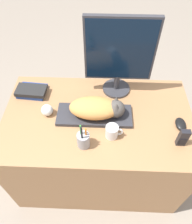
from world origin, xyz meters
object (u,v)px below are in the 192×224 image
(phone, at_px, (183,138))
(pen_cup, at_px, (83,140))
(monitor, at_px, (120,54))
(baseball, at_px, (47,110))
(coffee_mug, at_px, (112,132))
(cat, at_px, (99,108))
(book_stack, at_px, (32,91))
(keyboard, at_px, (94,115))
(computer_mouse, at_px, (181,124))

(phone, bearing_deg, pen_cup, -177.01)
(monitor, bearing_deg, baseball, -151.39)
(pen_cup, bearing_deg, phone, 2.99)
(monitor, xyz_separation_m, coffee_mug, (-0.03, -0.39, -0.25))
(cat, bearing_deg, coffee_mug, -59.20)
(phone, distance_m, book_stack, 1.00)
(keyboard, height_order, cat, cat)
(coffee_mug, bearing_deg, keyboard, 127.92)
(computer_mouse, height_order, phone, phone)
(cat, height_order, book_stack, cat)
(keyboard, distance_m, baseball, 0.30)
(pen_cup, xyz_separation_m, phone, (0.55, 0.03, 0.01))
(monitor, height_order, phone, monitor)
(pen_cup, bearing_deg, book_stack, 134.06)
(keyboard, relative_size, computer_mouse, 4.76)
(cat, height_order, monitor, monitor)
(computer_mouse, relative_size, pen_cup, 0.52)
(monitor, distance_m, computer_mouse, 0.56)
(monitor, xyz_separation_m, book_stack, (-0.58, -0.06, -0.27))
(computer_mouse, distance_m, book_stack, 0.99)
(keyboard, bearing_deg, book_stack, 156.75)
(keyboard, relative_size, cat, 1.39)
(monitor, height_order, coffee_mug, monitor)
(pen_cup, distance_m, phone, 0.55)
(coffee_mug, xyz_separation_m, book_stack, (-0.55, 0.33, -0.02))
(computer_mouse, xyz_separation_m, phone, (-0.03, -0.13, 0.05))
(computer_mouse, height_order, baseball, baseball)
(baseball, xyz_separation_m, book_stack, (-0.14, 0.18, -0.01))
(computer_mouse, height_order, coffee_mug, coffee_mug)
(keyboard, distance_m, computer_mouse, 0.53)
(monitor, distance_m, phone, 0.60)
(keyboard, height_order, computer_mouse, computer_mouse)
(keyboard, xyz_separation_m, book_stack, (-0.44, 0.19, 0.01))
(coffee_mug, distance_m, book_stack, 0.64)
(phone, relative_size, book_stack, 0.60)
(cat, distance_m, baseball, 0.33)
(coffee_mug, bearing_deg, cat, 120.80)
(keyboard, relative_size, book_stack, 2.25)
(book_stack, bearing_deg, keyboard, -23.25)
(baseball, bearing_deg, monitor, 28.61)
(computer_mouse, xyz_separation_m, book_stack, (-0.96, 0.24, 0.01))
(computer_mouse, bearing_deg, monitor, 142.04)
(computer_mouse, xyz_separation_m, coffee_mug, (-0.42, -0.09, 0.03))
(keyboard, bearing_deg, computer_mouse, -5.55)
(monitor, distance_m, pen_cup, 0.55)
(keyboard, distance_m, cat, 0.07)
(monitor, xyz_separation_m, baseball, (-0.44, -0.24, -0.26))
(computer_mouse, distance_m, coffee_mug, 0.43)
(computer_mouse, bearing_deg, keyboard, 174.45)
(coffee_mug, height_order, phone, phone)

